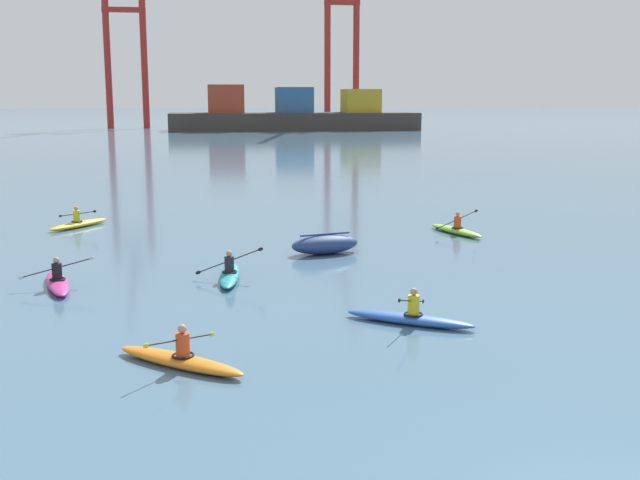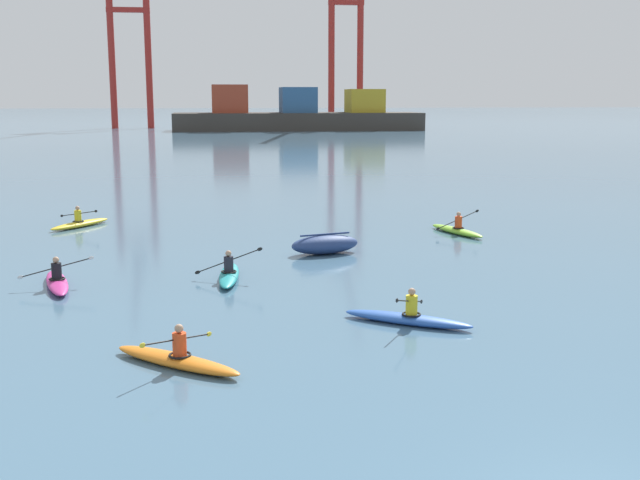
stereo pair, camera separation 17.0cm
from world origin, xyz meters
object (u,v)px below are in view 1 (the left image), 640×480
(kayak_lime, at_px, (456,230))
(kayak_magenta, at_px, (57,282))
(gantry_crane_west, at_px, (124,32))
(kayak_blue, at_px, (410,317))
(kayak_yellow, at_px, (78,223))
(gantry_crane_west_mid, at_px, (343,27))
(kayak_teal, at_px, (230,274))
(capsized_dinghy, at_px, (325,244))
(container_barge, at_px, (293,115))
(kayak_orange, at_px, (180,359))

(kayak_lime, xyz_separation_m, kayak_magenta, (-14.99, -7.14, 0.00))
(gantry_crane_west, bearing_deg, kayak_blue, -81.70)
(kayak_yellow, relative_size, kayak_magenta, 0.90)
(gantry_crane_west_mid, distance_m, kayak_lime, 117.11)
(gantry_crane_west, xyz_separation_m, gantry_crane_west_mid, (39.74, -0.41, 1.45))
(kayak_yellow, bearing_deg, kayak_magenta, -84.49)
(kayak_lime, bearing_deg, kayak_blue, -113.38)
(kayak_lime, xyz_separation_m, kayak_teal, (-9.77, -6.90, -0.00))
(kayak_teal, bearing_deg, kayak_yellow, 119.84)
(gantry_crane_west_mid, bearing_deg, kayak_lime, -97.83)
(kayak_yellow, bearing_deg, kayak_teal, -60.16)
(kayak_lime, bearing_deg, capsized_dinghy, -151.49)
(container_barge, relative_size, kayak_teal, 12.42)
(container_barge, bearing_deg, capsized_dinghy, -95.99)
(container_barge, height_order, kayak_lime, container_barge)
(capsized_dinghy, xyz_separation_m, kayak_magenta, (-8.84, -3.80, -0.18))
(kayak_magenta, bearing_deg, capsized_dinghy, 23.25)
(kayak_orange, bearing_deg, kayak_yellow, 104.75)
(container_barge, distance_m, capsized_dinghy, 106.99)
(gantry_crane_west, distance_m, kayak_blue, 129.92)
(kayak_lime, bearing_deg, kayak_magenta, -154.54)
(capsized_dinghy, bearing_deg, gantry_crane_west, 98.57)
(kayak_blue, bearing_deg, kayak_magenta, 150.92)
(capsized_dinghy, xyz_separation_m, kayak_blue, (0.76, -9.14, -0.18))
(kayak_orange, relative_size, kayak_teal, 0.87)
(kayak_lime, bearing_deg, kayak_orange, -126.87)
(container_barge, bearing_deg, kayak_magenta, -100.29)
(kayak_magenta, xyz_separation_m, kayak_teal, (5.22, 0.23, -0.00))
(capsized_dinghy, xyz_separation_m, kayak_orange, (-4.95, -11.46, -0.18))
(kayak_orange, height_order, kayak_magenta, same)
(kayak_magenta, relative_size, kayak_blue, 1.08)
(kayak_yellow, height_order, kayak_orange, same)
(gantry_crane_west_mid, xyz_separation_m, kayak_blue, (-21.15, -127.05, -18.41))
(kayak_orange, distance_m, kayak_teal, 8.01)
(kayak_teal, bearing_deg, kayak_blue, -51.84)
(capsized_dinghy, bearing_deg, kayak_teal, -135.46)
(gantry_crane_west, xyz_separation_m, kayak_yellow, (7.90, -110.90, -16.97))
(container_barge, bearing_deg, kayak_orange, -97.79)
(kayak_yellow, height_order, kayak_blue, same)
(gantry_crane_west, relative_size, gantry_crane_west_mid, 0.90)
(capsized_dinghy, height_order, kayak_lime, kayak_lime)
(container_barge, distance_m, gantry_crane_west_mid, 22.45)
(gantry_crane_west, xyz_separation_m, capsized_dinghy, (17.83, -118.32, -16.79))
(gantry_crane_west_mid, relative_size, kayak_orange, 12.80)
(kayak_yellow, xyz_separation_m, kayak_magenta, (1.08, -11.22, 0.00))
(gantry_crane_west, xyz_separation_m, kayak_blue, (18.58, -127.46, -16.97))
(capsized_dinghy, bearing_deg, gantry_crane_west_mid, 79.47)
(container_barge, xyz_separation_m, kayak_orange, (-16.12, -117.84, -2.43))
(kayak_teal, bearing_deg, gantry_crane_west_mid, 78.13)
(gantry_crane_west, distance_m, kayak_magenta, 123.62)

